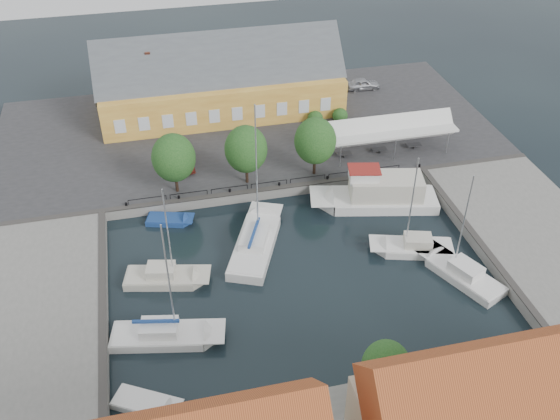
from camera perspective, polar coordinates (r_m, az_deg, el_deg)
The scene contains 18 objects.
ground at distance 54.60m, azimuth 1.44°, elevation -4.92°, with size 140.00×140.00×0.00m, color black.
north_quay at distance 72.76m, azimuth -3.07°, elevation 7.13°, with size 56.00×26.00×1.00m, color #2D2D30.
west_quay at distance 52.97m, azimuth -22.01°, elevation -9.14°, with size 12.00×24.00×1.00m, color slate.
east_quay at distance 61.19m, azimuth 22.35°, elevation -2.30°, with size 12.00×24.00×1.00m, color slate.
quay_edge_fittings at distance 57.48m, azimuth 0.30°, elevation -1.07°, with size 56.00×24.72×0.40m.
warehouse at distance 75.37m, azimuth -5.92°, elevation 11.43°, with size 28.56×14.00×9.55m.
tent_canopy at distance 67.68m, azimuth 10.03°, elevation 7.27°, with size 14.00×4.00×2.83m.
quay_trees at distance 60.89m, azimuth -3.13°, elevation 5.58°, with size 18.20×4.20×6.30m.
car_silver at distance 81.95m, azimuth 7.58°, elevation 11.36°, with size 1.75×4.34×1.48m, color #ABADB3.
car_red at distance 65.78m, azimuth -9.02°, elevation 4.50°, with size 1.56×4.48×1.48m, color #541913.
center_sailboat at distance 56.10m, azimuth -2.22°, elevation -3.12°, with size 7.01×10.85×14.31m.
trawler at distance 61.62m, azimuth 9.03°, elevation 1.27°, with size 12.91×6.25×5.00m.
east_boat_b at distance 56.95m, azimuth 12.08°, elevation -3.49°, with size 7.76×4.41×10.32m.
east_boat_c at distance 55.28m, azimuth 16.22°, elevation -5.72°, with size 5.71×8.40×10.50m.
west_boat_b at distance 53.62m, azimuth -10.43°, elevation -6.21°, with size 7.50×3.98×10.02m.
west_boat_d at distance 48.99m, azimuth -10.46°, elevation -11.32°, with size 8.98×4.27×11.60m.
launch_sw at distance 45.48m, azimuth -12.14°, elevation -17.05°, with size 5.03×3.93×0.98m.
launch_nw at distance 60.08m, azimuth -10.08°, elevation -1.00°, with size 4.73×2.95×0.88m.
Camera 1 is at (-10.66, -39.57, 36.07)m, focal length 40.00 mm.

